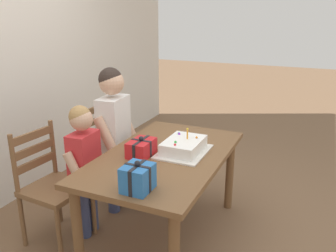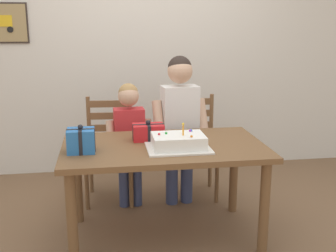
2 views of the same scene
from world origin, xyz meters
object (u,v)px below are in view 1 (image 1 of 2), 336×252
at_px(child_older, 114,126).
at_px(child_younger, 84,159).
at_px(chair_right, 107,151).
at_px(gift_box_red_large, 138,178).
at_px(dining_table, 165,166).
at_px(gift_box_beside_cake, 141,148).
at_px(chair_left, 52,186).
at_px(birthday_cake, 184,147).

bearing_deg(child_older, child_younger, 179.94).
distance_m(chair_right, child_younger, 0.66).
bearing_deg(child_older, gift_box_red_large, -139.98).
distance_m(dining_table, gift_box_beside_cake, 0.24).
bearing_deg(chair_left, gift_box_red_large, -102.84).
bearing_deg(child_younger, gift_box_red_large, -118.62).
xyz_separation_m(gift_box_beside_cake, child_older, (0.32, 0.44, 0.02)).
distance_m(chair_left, chair_right, 0.76).
bearing_deg(chair_right, chair_left, 179.99).
relative_size(dining_table, gift_box_red_large, 7.44).
relative_size(chair_left, chair_right, 1.00).
bearing_deg(gift_box_beside_cake, chair_right, 53.09).
bearing_deg(child_older, chair_left, 161.58).
bearing_deg(dining_table, chair_right, 63.98).
distance_m(dining_table, gift_box_red_large, 0.61).
bearing_deg(birthday_cake, gift_box_beside_cake, 124.20).
xyz_separation_m(chair_right, child_older, (-0.16, -0.20, 0.33)).
bearing_deg(birthday_cake, child_younger, 112.79).
bearing_deg(gift_box_beside_cake, child_younger, 104.74).
bearing_deg(child_older, birthday_cake, -101.02).
xyz_separation_m(birthday_cake, gift_box_beside_cake, (-0.18, 0.27, 0.01)).
height_order(chair_left, child_older, child_older).
distance_m(gift_box_red_large, child_older, 1.05).
bearing_deg(chair_left, chair_right, -0.01).
xyz_separation_m(gift_box_beside_cake, child_younger, (-0.12, 0.44, -0.12)).
distance_m(chair_left, child_older, 0.71).
bearing_deg(child_younger, chair_left, 130.08).
xyz_separation_m(dining_table, gift_box_beside_cake, (-0.09, 0.15, 0.16)).
bearing_deg(chair_right, child_older, -128.90).
height_order(dining_table, birthday_cake, birthday_cake).
xyz_separation_m(chair_left, child_older, (0.60, -0.20, 0.33)).
bearing_deg(child_younger, birthday_cake, -67.21).
height_order(birthday_cake, chair_right, chair_right).
bearing_deg(child_younger, chair_right, 18.56).
distance_m(gift_box_beside_cake, child_older, 0.54).
bearing_deg(dining_table, child_younger, 109.62).
xyz_separation_m(gift_box_beside_cake, chair_left, (-0.28, 0.64, -0.31)).
bearing_deg(gift_box_beside_cake, dining_table, -57.79).
relative_size(dining_table, chair_left, 1.58).
distance_m(chair_right, child_older, 0.42).
bearing_deg(dining_table, gift_box_red_large, -171.75).
xyz_separation_m(dining_table, chair_right, (0.39, 0.79, -0.16)).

